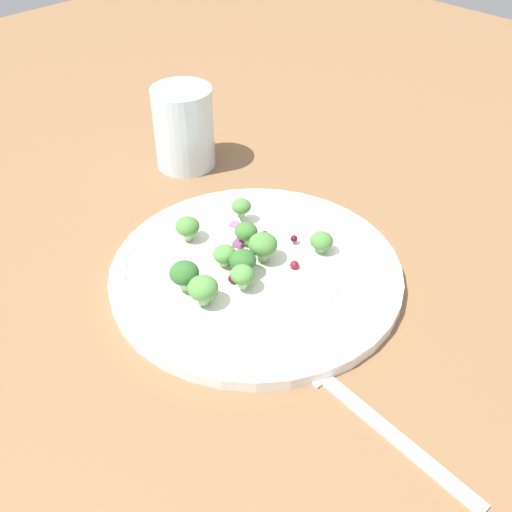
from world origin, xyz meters
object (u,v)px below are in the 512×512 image
object	(u,v)px
broccoli_floret_1	(226,256)
plate	(256,270)
fork	(369,414)
water_glass	(184,128)
broccoli_floret_2	(182,272)
broccoli_floret_0	(322,241)

from	to	relation	value
broccoli_floret_1	plate	bearing A→B (deg)	-134.99
plate	fork	xyz separation A→B (cm)	(-18.03, 5.54, -0.61)
broccoli_floret_1	fork	size ratio (longest dim) A/B	0.12
plate	water_glass	bearing A→B (deg)	-23.21
broccoli_floret_2	fork	world-z (taller)	broccoli_floret_2
plate	broccoli_floret_2	size ratio (longest dim) A/B	10.21
plate	broccoli_floret_0	distance (cm)	7.21
broccoli_floret_0	broccoli_floret_1	size ratio (longest dim) A/B	1.02
fork	water_glass	distance (cm)	42.90
broccoli_floret_0	water_glass	distance (cm)	25.17
broccoli_floret_1	fork	world-z (taller)	broccoli_floret_1
plate	water_glass	world-z (taller)	water_glass
broccoli_floret_0	water_glass	world-z (taller)	water_glass
broccoli_floret_2	water_glass	distance (cm)	25.42
fork	water_glass	bearing A→B (deg)	-20.50
plate	broccoli_floret_1	bearing A→B (deg)	45.01
broccoli_floret_2	broccoli_floret_0	bearing A→B (deg)	-112.57
broccoli_floret_2	water_glass	bearing A→B (deg)	-40.43
fork	broccoli_floret_0	bearing A→B (deg)	-38.22
broccoli_floret_0	broccoli_floret_1	world-z (taller)	same
plate	water_glass	size ratio (longest dim) A/B	2.85
broccoli_floret_0	broccoli_floret_1	bearing A→B (deg)	59.13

